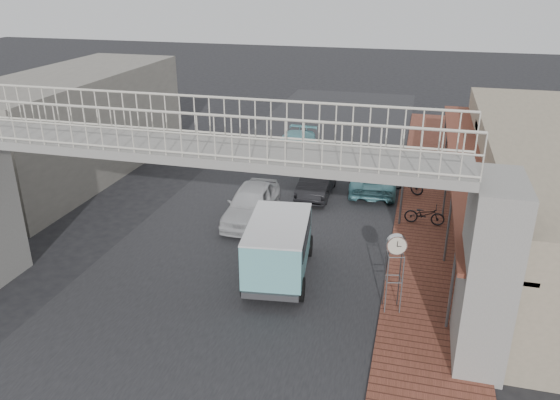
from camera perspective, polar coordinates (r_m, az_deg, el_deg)
The scene contains 14 objects.
ground at distance 20.04m, azimuth -3.34°, elevation -5.50°, with size 120.00×120.00×0.00m, color black.
road_strip at distance 20.04m, azimuth -3.34°, elevation -5.49°, with size 10.00×60.00×0.01m, color black.
sidewalk at distance 21.90m, azimuth 15.62°, elevation -3.65°, with size 3.00×40.00×0.10m, color brown.
footbridge at distance 15.29m, azimuth -8.19°, elevation -1.79°, with size 16.40×2.40×6.34m.
building_far_left at distance 29.02m, azimuth -20.92°, elevation 7.31°, with size 5.00×14.00×5.00m, color gray.
white_hatchback at distance 22.34m, azimuth -2.99°, elevation -0.32°, with size 1.74×4.32×1.47m, color silver.
dark_sedan at distance 25.03m, azimuth 3.91°, elevation 2.00°, with size 1.35×3.88×1.28m, color black.
angkot_curb at distance 25.92m, azimuth 9.72°, elevation 2.40°, with size 2.05×4.44×1.23m, color #6FB8C1.
angkot_far at distance 29.99m, azimuth 1.36°, elevation 5.62°, with size 1.87×4.60×1.33m, color #6FB8C1.
angkot_van at distance 17.93m, azimuth -0.10°, elevation -4.27°, with size 2.40×4.44×2.08m.
motorcycle_near at distance 22.58m, azimuth 14.87°, elevation -1.46°, with size 0.55×1.57×0.83m, color black.
motorcycle_far at distance 25.61m, azimuth 13.12°, elevation 1.88°, with size 0.49×1.74×1.04m, color black.
street_clock at distance 16.06m, azimuth 12.04°, elevation -4.93°, with size 0.63×0.56×2.46m.
arrow_sign at distance 21.52m, azimuth 14.54°, elevation 2.57°, with size 1.65×1.08×2.75m.
Camera 1 is at (5.60, -16.77, 9.43)m, focal length 35.00 mm.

